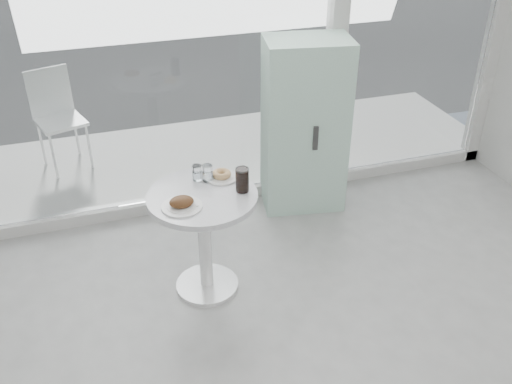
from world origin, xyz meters
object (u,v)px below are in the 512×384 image
object	(u,v)px
main_table	(204,223)
water_tumbler_b	(208,174)
plate_donut	(222,175)
plate_fritter	(182,203)
cola_glass	(242,180)
mint_cabinet	(304,126)
patio_chair	(57,113)
water_tumbler_a	(197,174)

from	to	relation	value
main_table	water_tumbler_b	xyz separation A→B (m)	(0.08, 0.16, 0.27)
plate_donut	water_tumbler_b	xyz separation A→B (m)	(-0.10, -0.00, 0.03)
plate_fritter	cola_glass	bearing A→B (deg)	9.72
main_table	plate_fritter	bearing A→B (deg)	-144.34
mint_cabinet	patio_chair	distance (m)	2.32
water_tumbler_a	plate_fritter	bearing A→B (deg)	-118.84
water_tumbler_a	cola_glass	world-z (taller)	cola_glass
water_tumbler_b	cola_glass	size ratio (longest dim) A/B	0.69
patio_chair	water_tumbler_a	distance (m)	2.15
plate_fritter	water_tumbler_b	size ratio (longest dim) A/B	2.22
main_table	plate_donut	xyz separation A→B (m)	(0.17, 0.16, 0.24)
main_table	mint_cabinet	distance (m)	1.37
water_tumbler_a	water_tumbler_b	xyz separation A→B (m)	(0.06, -0.03, 0.00)
patio_chair	plate_fritter	bearing A→B (deg)	-89.46
main_table	mint_cabinet	world-z (taller)	mint_cabinet
main_table	plate_donut	bearing A→B (deg)	43.29
cola_glass	water_tumbler_b	bearing A→B (deg)	132.45
main_table	cola_glass	bearing A→B (deg)	-8.02
plate_fritter	water_tumbler_b	distance (m)	0.35
mint_cabinet	plate_donut	distance (m)	1.12
main_table	patio_chair	size ratio (longest dim) A/B	0.84
plate_fritter	water_tumbler_a	world-z (taller)	water_tumbler_a
plate_donut	water_tumbler_a	world-z (taller)	water_tumbler_a
main_table	mint_cabinet	xyz separation A→B (m)	(1.05, 0.86, 0.17)
patio_chair	main_table	bearing A→B (deg)	-85.11
plate_donut	mint_cabinet	bearing A→B (deg)	38.23
water_tumbler_a	water_tumbler_b	bearing A→B (deg)	-25.39
plate_donut	water_tumbler_b	bearing A→B (deg)	-177.98
main_table	water_tumbler_b	distance (m)	0.32
plate_fritter	water_tumbler_a	xyz separation A→B (m)	(0.16, 0.30, 0.02)
plate_fritter	mint_cabinet	bearing A→B (deg)	38.71
plate_donut	cola_glass	bearing A→B (deg)	-67.06
plate_donut	water_tumbler_a	xyz separation A→B (m)	(-0.16, 0.03, 0.03)
mint_cabinet	cola_glass	size ratio (longest dim) A/B	8.70
water_tumbler_a	cola_glass	xyz separation A→B (m)	(0.24, -0.23, 0.03)
water_tumbler_b	main_table	bearing A→B (deg)	-116.10
mint_cabinet	water_tumbler_a	bearing A→B (deg)	-137.57
cola_glass	plate_donut	bearing A→B (deg)	112.94
main_table	patio_chair	distance (m)	2.30
patio_chair	cola_glass	xyz separation A→B (m)	(1.15, -2.16, 0.28)
cola_glass	patio_chair	bearing A→B (deg)	117.95
water_tumbler_a	mint_cabinet	bearing A→B (deg)	32.67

